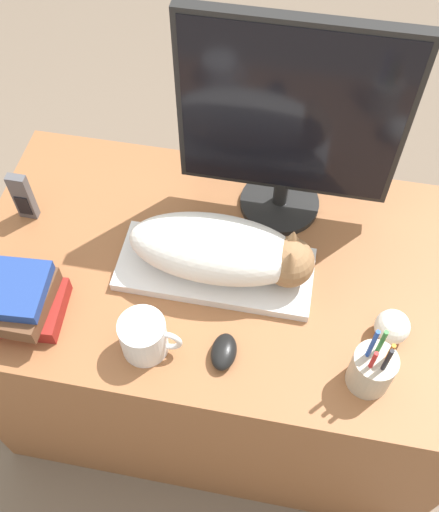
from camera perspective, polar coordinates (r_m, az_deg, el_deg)
ground_plane at (r=1.92m, az=-1.69°, el=-21.43°), size 12.00×12.00×0.00m
desk at (r=1.71m, az=0.38°, el=-7.50°), size 1.19×0.69×0.70m
keyboard at (r=1.38m, az=-0.41°, el=-1.27°), size 0.45×0.19×0.02m
cat at (r=1.31m, az=0.61°, el=0.51°), size 0.41×0.16×0.14m
monitor at (r=1.31m, az=6.73°, el=12.68°), size 0.49×0.20×0.53m
computer_mouse at (r=1.27m, az=0.41°, el=-9.11°), size 0.05×0.09×0.04m
coffee_mug at (r=1.26m, az=-7.14°, el=-7.64°), size 0.13×0.10×0.10m
pen_cup at (r=1.26m, az=14.31°, el=-10.41°), size 0.09×0.09×0.20m
baseball at (r=1.33m, az=16.13°, el=-6.49°), size 0.08×0.08×0.08m
phone at (r=1.51m, az=-18.22°, el=5.37°), size 0.05×0.02×0.14m
book_stack at (r=1.37m, az=-19.35°, el=-3.90°), size 0.22×0.17×0.11m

